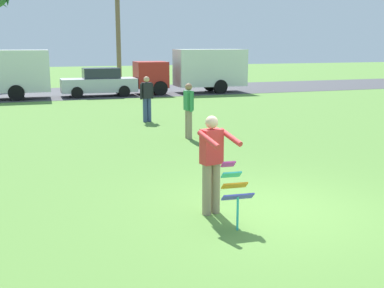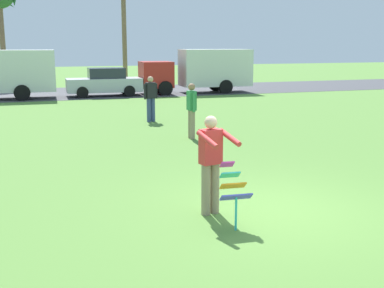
{
  "view_description": "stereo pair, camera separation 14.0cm",
  "coord_description": "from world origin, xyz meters",
  "views": [
    {
      "loc": [
        -4.11,
        -7.32,
        2.91
      ],
      "look_at": [
        -1.11,
        1.18,
        1.05
      ],
      "focal_mm": 45.3,
      "sensor_mm": 36.0,
      "label": 1
    },
    {
      "loc": [
        -3.98,
        -7.37,
        2.91
      ],
      "look_at": [
        -1.11,
        1.18,
        1.05
      ],
      "focal_mm": 45.3,
      "sensor_mm": 36.0,
      "label": 2
    }
  ],
  "objects": [
    {
      "name": "person_kite_flyer",
      "position": [
        -1.11,
        0.16,
        0.95
      ],
      "size": [
        0.64,
        0.73,
        1.73
      ],
      "color": "gray",
      "rests_on": "ground"
    },
    {
      "name": "road_strip",
      "position": [
        0.0,
        22.96,
        0.01
      ],
      "size": [
        120.0,
        8.0,
        0.01
      ],
      "primitive_type": "cube",
      "color": "#424247",
      "rests_on": "ground"
    },
    {
      "name": "kite_held",
      "position": [
        -0.99,
        -0.52,
        0.67
      ],
      "size": [
        0.52,
        0.66,
        1.03
      ],
      "color": "#D83399",
      "rests_on": "ground"
    },
    {
      "name": "person_walker_far",
      "position": [
        0.78,
        6.85,
        0.93
      ],
      "size": [
        0.22,
        0.57,
        1.73
      ],
      "color": "gray",
      "rests_on": "ground"
    },
    {
      "name": "parked_car_silver",
      "position": [
        0.12,
        20.56,
        0.77
      ],
      "size": [
        4.23,
        1.89,
        1.6
      ],
      "color": "silver",
      "rests_on": "ground"
    },
    {
      "name": "parked_truck_red_cab",
      "position": [
        6.05,
        20.56,
        1.41
      ],
      "size": [
        6.77,
        2.29,
        2.62
      ],
      "color": "#B2231E",
      "rests_on": "ground"
    },
    {
      "name": "ground_plane",
      "position": [
        0.0,
        0.0,
        0.0
      ],
      "size": [
        120.0,
        120.0,
        0.0
      ],
      "primitive_type": "plane",
      "color": "#568438"
    },
    {
      "name": "person_walker_near",
      "position": [
        0.38,
        10.56,
        0.93
      ],
      "size": [
        0.55,
        0.31,
        1.73
      ],
      "color": "#384772",
      "rests_on": "ground"
    }
  ]
}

